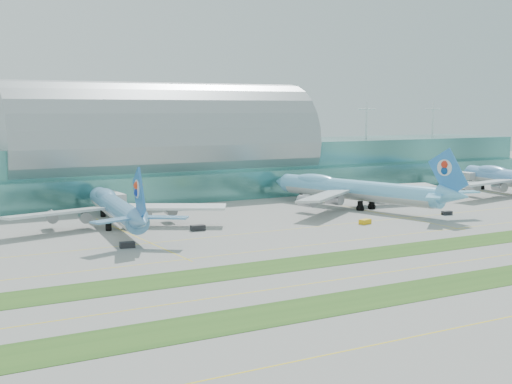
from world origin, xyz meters
TOP-DOWN VIEW (x-y plane):
  - ground at (0.00, 0.00)m, footprint 700.00×700.00m
  - terminal at (0.01, 128.79)m, footprint 340.00×69.10m
  - grass_strip_near at (0.00, -28.00)m, footprint 420.00×12.00m
  - grass_strip_far at (0.00, 2.00)m, footprint 420.00×12.00m
  - taxiline_b at (0.00, -14.00)m, footprint 420.00×0.35m
  - taxiline_c at (0.00, 18.00)m, footprint 420.00×0.35m
  - taxiline_d at (0.00, 40.00)m, footprint 420.00×0.35m
  - airliner_b at (-38.73, 66.36)m, footprint 61.82×70.77m
  - airliner_c at (43.58, 64.30)m, footprint 67.21×77.58m
  - gse_c at (-45.87, 37.12)m, footprint 3.94×2.57m
  - gse_d at (-20.85, 50.65)m, footprint 3.99×2.28m
  - gse_e at (25.98, 36.79)m, footprint 4.05×2.89m
  - gse_f at (59.47, 38.08)m, footprint 3.40×2.32m

SIDE VIEW (x-z plane):
  - ground at x=0.00m, z-range 0.00..0.00m
  - taxiline_b at x=0.00m, z-range 0.00..0.01m
  - taxiline_c at x=0.00m, z-range 0.00..0.01m
  - taxiline_d at x=0.00m, z-range 0.00..0.01m
  - grass_strip_near at x=0.00m, z-range 0.00..0.08m
  - grass_strip_far at x=0.00m, z-range 0.00..0.08m
  - gse_f at x=59.47m, z-range 0.00..1.25m
  - gse_e at x=25.98m, z-range 0.00..1.39m
  - gse_c at x=-45.87m, z-range 0.00..1.42m
  - gse_d at x=-20.85m, z-range 0.00..1.53m
  - airliner_b at x=-38.73m, z-range -3.74..15.77m
  - airliner_c at x=43.58m, z-range -4.15..17.50m
  - terminal at x=0.01m, z-range -3.77..32.23m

